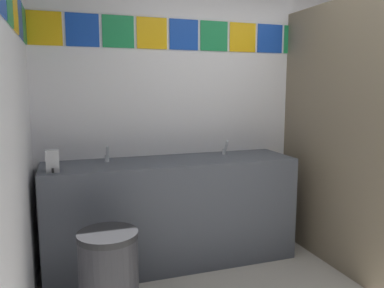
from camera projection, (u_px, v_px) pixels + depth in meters
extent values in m
cube|color=silver|center=(253.00, 97.00, 3.65)|extent=(3.97, 0.08, 2.79)
cube|color=yellow|center=(45.00, 28.00, 2.94)|extent=(0.26, 0.01, 0.26)
cube|color=#1947B7|center=(82.00, 30.00, 3.03)|extent=(0.26, 0.01, 0.26)
cube|color=#1E8C4C|center=(118.00, 32.00, 3.12)|extent=(0.26, 0.01, 0.26)
cube|color=yellow|center=(152.00, 33.00, 3.21)|extent=(0.26, 0.01, 0.26)
cube|color=#1947B7|center=(184.00, 35.00, 3.30)|extent=(0.26, 0.01, 0.26)
cube|color=#1E8C4C|center=(214.00, 36.00, 3.39)|extent=(0.26, 0.01, 0.26)
cube|color=yellow|center=(243.00, 37.00, 3.48)|extent=(0.26, 0.01, 0.26)
cube|color=#1947B7|center=(270.00, 39.00, 3.57)|extent=(0.26, 0.01, 0.26)
cube|color=#1E8C4C|center=(296.00, 40.00, 3.66)|extent=(0.26, 0.01, 0.26)
cube|color=yellow|center=(320.00, 41.00, 3.75)|extent=(0.26, 0.01, 0.26)
cube|color=#1947B7|center=(344.00, 42.00, 3.84)|extent=(0.26, 0.01, 0.26)
cube|color=#1E8C4C|center=(366.00, 43.00, 3.93)|extent=(0.26, 0.01, 0.26)
cube|color=#1E8C4C|center=(9.00, 0.00, 1.99)|extent=(0.01, 0.26, 0.26)
cube|color=yellow|center=(15.00, 10.00, 2.25)|extent=(0.01, 0.26, 0.26)
cube|color=#1947B7|center=(20.00, 18.00, 2.51)|extent=(0.01, 0.26, 0.26)
cube|color=#1E8C4C|center=(24.00, 25.00, 2.77)|extent=(0.01, 0.26, 0.26)
cube|color=#4C515B|center=(172.00, 212.00, 3.21)|extent=(2.07, 0.55, 0.89)
cube|color=#4C515B|center=(164.00, 159.00, 3.39)|extent=(2.07, 0.03, 0.08)
cylinder|color=white|center=(109.00, 172.00, 2.96)|extent=(0.34, 0.34, 0.10)
cylinder|color=white|center=(230.00, 164.00, 3.29)|extent=(0.34, 0.34, 0.10)
cylinder|color=silver|center=(107.00, 159.00, 3.08)|extent=(0.04, 0.04, 0.05)
cylinder|color=silver|center=(107.00, 151.00, 3.02)|extent=(0.02, 0.06, 0.09)
cylinder|color=silver|center=(224.00, 152.00, 3.41)|extent=(0.04, 0.04, 0.05)
cylinder|color=silver|center=(226.00, 145.00, 3.35)|extent=(0.02, 0.06, 0.09)
cube|color=#B7BABF|center=(52.00, 161.00, 2.69)|extent=(0.09, 0.07, 0.16)
cylinder|color=black|center=(53.00, 171.00, 2.66)|extent=(0.02, 0.02, 0.03)
cube|color=#726651|center=(331.00, 136.00, 3.14)|extent=(0.04, 1.35, 2.17)
cylinder|color=white|center=(349.00, 223.00, 3.64)|extent=(0.38, 0.38, 0.40)
torus|color=white|center=(350.00, 201.00, 3.61)|extent=(0.39, 0.39, 0.05)
cube|color=white|center=(336.00, 180.00, 3.79)|extent=(0.34, 0.17, 0.34)
cylinder|color=#333338|center=(109.00, 280.00, 2.40)|extent=(0.37, 0.37, 0.55)
cylinder|color=#262628|center=(108.00, 235.00, 2.36)|extent=(0.38, 0.38, 0.04)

